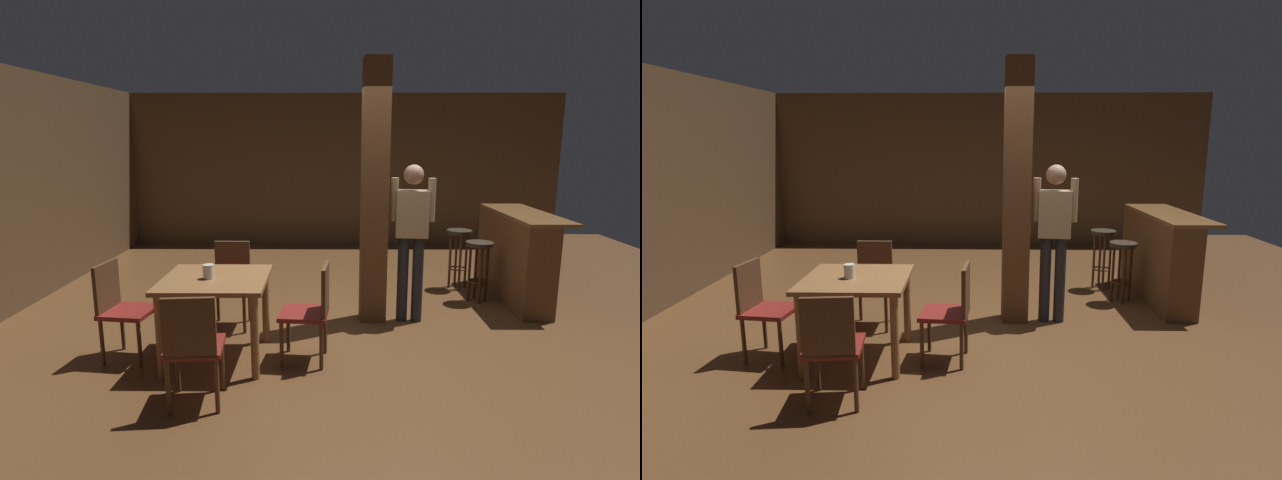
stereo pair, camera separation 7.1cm
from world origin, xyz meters
TOP-DOWN VIEW (x-y plane):
  - ground_plane at (0.00, 0.00)m, footprint 10.80×10.80m
  - wall_back at (0.00, 4.50)m, footprint 8.00×0.10m
  - pillar at (0.15, 0.35)m, footprint 0.28×0.28m
  - dining_table at (-1.36, -0.69)m, footprint 0.93×0.93m
  - chair_west at (-2.24, -0.68)m, footprint 0.47×0.47m
  - chair_east at (-0.49, -0.73)m, footprint 0.46×0.46m
  - chair_south at (-1.35, -1.54)m, footprint 0.46×0.46m
  - chair_north at (-1.39, 0.17)m, footprint 0.42×0.42m
  - napkin_cup at (-1.41, -0.72)m, footprint 0.10×0.10m
  - standing_person at (0.55, 0.30)m, footprint 0.47×0.24m
  - bar_counter at (1.98, 1.11)m, footprint 0.56×1.72m
  - bar_stool_near at (1.51, 0.98)m, footprint 0.33×0.33m
  - bar_stool_mid at (1.41, 1.55)m, footprint 0.33×0.33m

SIDE VIEW (x-z plane):
  - ground_plane at x=0.00m, z-range 0.00..0.00m
  - chair_west at x=-2.24m, z-range 0.06..0.95m
  - chair_east at x=-0.49m, z-range 0.06..0.95m
  - chair_south at x=-1.35m, z-range 0.06..0.95m
  - chair_north at x=-1.39m, z-range 0.06..0.95m
  - bar_stool_near at x=1.51m, z-range 0.18..0.93m
  - bar_counter at x=1.98m, z-range 0.01..1.10m
  - bar_stool_mid at x=1.41m, z-range 0.19..0.98m
  - dining_table at x=-1.36m, z-range 0.25..1.03m
  - napkin_cup at x=-1.41m, z-range 0.77..0.90m
  - standing_person at x=0.55m, z-range 0.14..1.86m
  - wall_back at x=0.00m, z-range 0.00..2.80m
  - pillar at x=0.15m, z-range 0.00..2.80m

